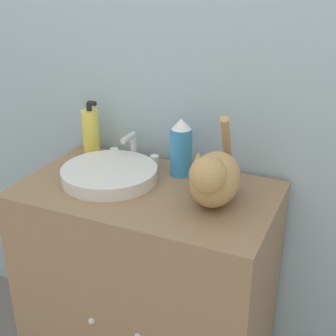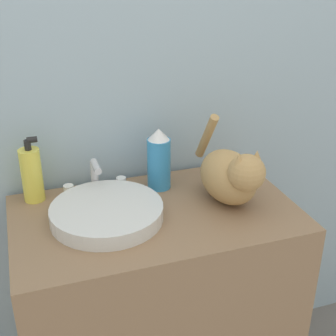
{
  "view_description": "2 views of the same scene",
  "coord_description": "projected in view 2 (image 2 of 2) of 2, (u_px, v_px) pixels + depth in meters",
  "views": [
    {
      "loc": [
        0.62,
        -0.96,
        1.52
      ],
      "look_at": [
        0.08,
        0.24,
        0.93
      ],
      "focal_mm": 50.0,
      "sensor_mm": 36.0,
      "label": 1
    },
    {
      "loc": [
        -0.34,
        -0.89,
        1.55
      ],
      "look_at": [
        0.04,
        0.24,
        0.98
      ],
      "focal_mm": 50.0,
      "sensor_mm": 36.0,
      "label": 2
    }
  ],
  "objects": [
    {
      "name": "spray_bottle",
      "position": [
        159.0,
        159.0,
        1.47
      ],
      "size": [
        0.07,
        0.07,
        0.2
      ],
      "color": "#338CCC",
      "rests_on": "vanity_cabinet"
    },
    {
      "name": "soap_bottle",
      "position": [
        32.0,
        174.0,
        1.4
      ],
      "size": [
        0.06,
        0.06,
        0.21
      ],
      "color": "#EADB4C",
      "rests_on": "vanity_cabinet"
    },
    {
      "name": "cat",
      "position": [
        231.0,
        175.0,
        1.38
      ],
      "size": [
        0.17,
        0.35,
        0.24
      ],
      "rotation": [
        0.0,
        0.0,
        -1.47
      ],
      "color": "tan",
      "rests_on": "vanity_cabinet"
    },
    {
      "name": "sink_basin",
      "position": [
        107.0,
        212.0,
        1.33
      ],
      "size": [
        0.32,
        0.32,
        0.04
      ],
      "color": "silver",
      "rests_on": "vanity_cabinet"
    },
    {
      "name": "wall_back",
      "position": [
        127.0,
        53.0,
        1.44
      ],
      "size": [
        6.0,
        0.05,
        2.5
      ],
      "color": "#9EB7C6",
      "rests_on": "ground_plane"
    },
    {
      "name": "faucet",
      "position": [
        95.0,
        179.0,
        1.46
      ],
      "size": [
        0.2,
        0.09,
        0.12
      ],
      "color": "silver",
      "rests_on": "vanity_cabinet"
    },
    {
      "name": "vanity_cabinet",
      "position": [
        157.0,
        321.0,
        1.55
      ],
      "size": [
        0.83,
        0.5,
        0.84
      ],
      "color": "#8C6B4C",
      "rests_on": "ground_plane"
    }
  ]
}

